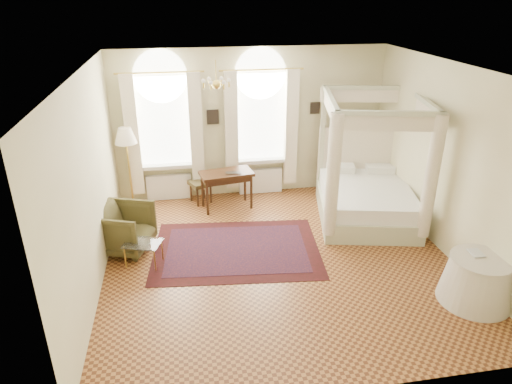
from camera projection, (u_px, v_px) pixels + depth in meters
ground at (279, 259)px, 8.12m from camera, size 6.00×6.00×0.00m
room_walls at (281, 153)px, 7.31m from camera, size 6.00×6.00×6.00m
window_left at (165, 137)px, 9.80m from camera, size 1.62×0.27×3.29m
window_right at (261, 132)px, 10.13m from camera, size 1.62×0.27×3.29m
chandelier at (216, 83)px, 7.87m from camera, size 0.51×0.45×0.50m
wall_pictures at (255, 113)px, 10.03m from camera, size 2.54×0.03×0.39m
canopy_bed at (367, 193)px, 9.32m from camera, size 2.36×2.69×2.55m
nightstand at (344, 180)px, 10.76m from camera, size 0.47×0.45×0.53m
nightstand_lamp at (348, 157)px, 10.57m from camera, size 0.30×0.30×0.44m
writing_desk at (226, 177)px, 9.74m from camera, size 1.19×0.75×0.83m
laptop at (234, 172)px, 9.66m from camera, size 0.36×0.26×0.03m
stool at (200, 185)px, 10.12m from camera, size 0.58×0.58×0.50m
armchair at (124, 229)px, 8.25m from camera, size 1.19×1.17×0.85m
coffee_table at (143, 245)px, 7.82m from camera, size 0.73×0.61×0.42m
floor_lamp at (126, 140)px, 9.48m from camera, size 0.46×0.46×1.78m
oriental_rug at (237, 249)px, 8.40m from camera, size 3.22×2.47×0.01m
side_table at (477, 280)px, 6.90m from camera, size 1.09×1.09×0.74m
book at (470, 253)px, 6.86m from camera, size 0.20×0.26×0.02m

